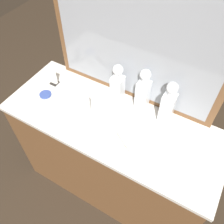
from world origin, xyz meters
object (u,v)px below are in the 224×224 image
at_px(crystal_tumbler_center, 83,107).
at_px(silver_brush_front, 66,99).
at_px(silver_brush_center, 126,139).
at_px(napkin_holder, 54,78).
at_px(crystal_decanter_left, 168,106).
at_px(crystal_decanter_rear, 143,93).
at_px(crystal_decanter_center, 117,88).
at_px(porcelain_dish, 45,95).

height_order(crystal_tumbler_center, silver_brush_front, crystal_tumbler_center).
distance_m(crystal_tumbler_center, silver_brush_center, 0.33).
relative_size(crystal_tumbler_center, napkin_holder, 0.94).
distance_m(crystal_decanter_left, crystal_decanter_rear, 0.17).
xyz_separation_m(crystal_decanter_center, silver_brush_center, (0.19, -0.24, -0.10)).
distance_m(silver_brush_center, silver_brush_front, 0.49).
relative_size(silver_brush_front, napkin_holder, 1.40).
height_order(crystal_decanter_left, crystal_tumbler_center, crystal_decanter_left).
xyz_separation_m(silver_brush_center, silver_brush_front, (-0.48, 0.08, -0.00)).
bearing_deg(napkin_holder, porcelain_dish, -80.66).
height_order(crystal_decanter_left, silver_brush_front, crystal_decanter_left).
relative_size(silver_brush_center, napkin_holder, 1.52).
bearing_deg(crystal_decanter_rear, porcelain_dish, -158.59).
height_order(crystal_decanter_center, porcelain_dish, crystal_decanter_center).
relative_size(silver_brush_center, porcelain_dish, 2.14).
bearing_deg(silver_brush_front, crystal_decanter_center, 29.96).
relative_size(silver_brush_front, porcelain_dish, 1.98).
relative_size(crystal_decanter_center, crystal_tumbler_center, 2.77).
xyz_separation_m(crystal_decanter_left, crystal_decanter_center, (-0.32, -0.01, -0.00)).
distance_m(crystal_decanter_left, silver_brush_front, 0.64).
distance_m(crystal_decanter_rear, crystal_tumbler_center, 0.37).
xyz_separation_m(silver_brush_front, porcelain_dish, (-0.15, -0.03, -0.01)).
xyz_separation_m(crystal_decanter_center, silver_brush_front, (-0.28, -0.16, -0.10)).
xyz_separation_m(crystal_tumbler_center, silver_brush_front, (-0.15, 0.02, -0.03)).
height_order(silver_brush_center, napkin_holder, napkin_holder).
bearing_deg(napkin_holder, crystal_decanter_rear, 10.33).
bearing_deg(napkin_holder, crystal_tumbler_center, -19.07).
xyz_separation_m(silver_brush_center, porcelain_dish, (-0.63, 0.05, -0.01)).
distance_m(crystal_decanter_center, napkin_holder, 0.46).
bearing_deg(crystal_decanter_center, crystal_decanter_rear, 13.12).
xyz_separation_m(crystal_decanter_left, napkin_holder, (-0.77, -0.09, -0.07)).
bearing_deg(silver_brush_center, napkin_holder, 165.51).
distance_m(crystal_tumbler_center, silver_brush_front, 0.16).
height_order(crystal_decanter_left, silver_brush_center, crystal_decanter_left).
height_order(crystal_decanter_rear, crystal_tumbler_center, crystal_decanter_rear).
xyz_separation_m(crystal_tumbler_center, napkin_holder, (-0.32, 0.11, -0.00)).
xyz_separation_m(crystal_tumbler_center, silver_brush_center, (0.33, -0.06, -0.03)).
distance_m(crystal_decanter_center, silver_brush_front, 0.34).
relative_size(crystal_decanter_rear, crystal_tumbler_center, 2.83).
xyz_separation_m(crystal_decanter_center, crystal_tumbler_center, (-0.13, -0.18, -0.07)).
bearing_deg(crystal_decanter_center, crystal_tumbler_center, -125.79).
bearing_deg(crystal_decanter_rear, crystal_decanter_left, -8.23).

